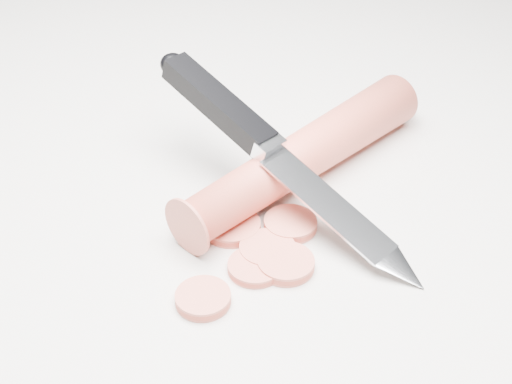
% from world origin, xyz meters
% --- Properties ---
extents(ground, '(2.40, 2.40, 0.00)m').
position_xyz_m(ground, '(0.00, 0.00, 0.00)').
color(ground, beige).
rests_on(ground, ground).
extents(carrot, '(0.13, 0.21, 0.03)m').
position_xyz_m(carrot, '(0.01, 0.06, 0.02)').
color(carrot, '#D14937').
rests_on(carrot, ground).
extents(carrot_slice_0, '(0.03, 0.03, 0.01)m').
position_xyz_m(carrot_slice_0, '(0.00, -0.04, 0.00)').
color(carrot_slice_0, '#C65845').
rests_on(carrot_slice_0, ground).
extents(carrot_slice_1, '(0.03, 0.03, 0.01)m').
position_xyz_m(carrot_slice_1, '(-0.02, -0.07, 0.00)').
color(carrot_slice_1, '#C65845').
rests_on(carrot_slice_1, ground).
extents(carrot_slice_2, '(0.03, 0.03, 0.01)m').
position_xyz_m(carrot_slice_2, '(0.01, 0.01, 0.00)').
color(carrot_slice_2, '#C65845').
rests_on(carrot_slice_2, ground).
extents(carrot_slice_3, '(0.03, 0.03, 0.01)m').
position_xyz_m(carrot_slice_3, '(0.02, -0.03, 0.00)').
color(carrot_slice_3, '#C65845').
rests_on(carrot_slice_3, ground).
extents(carrot_slice_4, '(0.03, 0.03, 0.01)m').
position_xyz_m(carrot_slice_4, '(0.00, -0.02, 0.00)').
color(carrot_slice_4, '#C65845').
rests_on(carrot_slice_4, ground).
extents(carrot_slice_5, '(0.04, 0.04, 0.01)m').
position_xyz_m(carrot_slice_5, '(-0.02, -0.01, 0.00)').
color(carrot_slice_5, '#C65845').
rests_on(carrot_slice_5, ground).
extents(kitchen_knife, '(0.22, 0.12, 0.08)m').
position_xyz_m(kitchen_knife, '(0.00, 0.03, 0.04)').
color(kitchen_knife, silver).
rests_on(kitchen_knife, ground).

